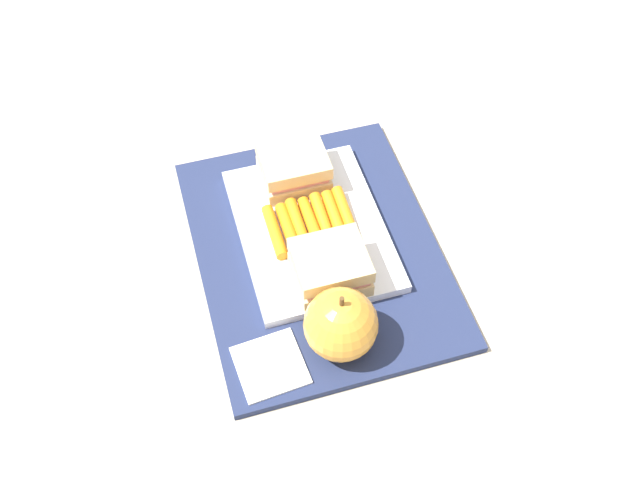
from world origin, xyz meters
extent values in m
plane|color=#B7AD99|center=(0.00, 0.00, 0.00)|extent=(2.40, 2.40, 0.00)
cube|color=navy|center=(0.00, 0.00, 0.01)|extent=(0.36, 0.28, 0.01)
cube|color=white|center=(-0.03, 0.00, 0.02)|extent=(0.23, 0.17, 0.01)
cube|color=#DBC189|center=(-0.10, 0.00, 0.03)|extent=(0.07, 0.08, 0.02)
cube|color=pink|center=(-0.10, 0.00, 0.04)|extent=(0.07, 0.07, 0.01)
cube|color=#DBC189|center=(-0.10, 0.00, 0.06)|extent=(0.07, 0.08, 0.02)
cube|color=#DBC189|center=(0.05, 0.00, 0.03)|extent=(0.07, 0.08, 0.02)
cube|color=pink|center=(0.05, 0.00, 0.04)|extent=(0.07, 0.07, 0.01)
cube|color=#DBC189|center=(0.05, 0.00, 0.06)|extent=(0.07, 0.08, 0.02)
cylinder|color=orange|center=(-0.02, -0.05, 0.03)|extent=(0.08, 0.01, 0.01)
cylinder|color=orange|center=(-0.02, -0.03, 0.03)|extent=(0.08, 0.01, 0.02)
cylinder|color=orange|center=(-0.03, -0.02, 0.03)|extent=(0.08, 0.01, 0.02)
cylinder|color=orange|center=(-0.02, 0.00, 0.03)|extent=(0.08, 0.01, 0.02)
cylinder|color=orange|center=(-0.02, 0.01, 0.03)|extent=(0.08, 0.01, 0.02)
cylinder|color=orange|center=(-0.02, 0.03, 0.03)|extent=(0.08, 0.01, 0.02)
cylinder|color=orange|center=(-0.03, 0.04, 0.03)|extent=(0.08, 0.01, 0.02)
sphere|color=gold|center=(0.13, -0.01, 0.05)|extent=(0.08, 0.08, 0.08)
cylinder|color=brown|center=(0.13, -0.01, 0.09)|extent=(0.01, 0.01, 0.01)
cube|color=white|center=(0.14, -0.09, 0.01)|extent=(0.08, 0.08, 0.00)
camera|label=1|loc=(0.50, -0.14, 0.71)|focal=41.09mm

